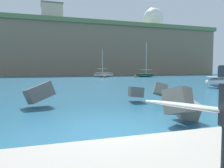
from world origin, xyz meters
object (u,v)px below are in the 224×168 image
Objects in this scene: boat_near_right at (145,75)px; mooring_buoy_inner at (136,76)px; station_building_central at (52,14)px; station_building_west at (68,26)px; boat_near_left at (104,75)px; radar_dome at (153,20)px; mooring_buoy_outer at (104,77)px.

mooring_buoy_inner is at bearing -150.90° from boat_near_right.
station_building_west is at bearing 63.66° from station_building_central.
boat_near_left is 54.00m from radar_dome.
station_building_central is at bearing -162.58° from radar_dome.
radar_dome is 43.99m from station_building_central.
station_building_west reaches higher than boat_near_right.
station_building_central is (-15.39, 27.81, 18.11)m from mooring_buoy_inner.
station_building_central is (-8.67, 27.09, 18.11)m from mooring_buoy_outer.
station_building_central reaches higher than mooring_buoy_outer.
mooring_buoy_inner is at bearing -122.85° from radar_dome.
mooring_buoy_outer is 43.75m from station_building_west.
boat_near_right is at bearing -120.86° from radar_dome.
radar_dome is 1.82× the size of station_building_central.
mooring_buoy_outer is (-0.66, -2.81, -0.31)m from boat_near_left.
station_building_central is at bearing 118.96° from mooring_buoy_inner.
station_building_west is at bearing 93.12° from mooring_buoy_outer.
mooring_buoy_inner is at bearing -61.04° from station_building_central.
mooring_buoy_inner is 0.06× the size of station_building_west.
radar_dome is 35.64m from station_building_west.
station_building_west is at bearing 102.29° from mooring_buoy_inner.
station_building_central is (-6.48, -13.09, 0.95)m from station_building_west.
mooring_buoy_inner is (6.06, -3.53, -0.31)m from boat_near_left.
mooring_buoy_outer is 0.07× the size of station_building_central.
boat_near_left is 7.02m from mooring_buoy_inner.
mooring_buoy_outer is at bearing -72.25° from station_building_central.
radar_dome is 1.63× the size of station_building_west.
boat_near_right reaches higher than mooring_buoy_inner.
mooring_buoy_outer is 0.06× the size of station_building_west.
radar_dome is (23.47, 39.28, 21.57)m from boat_near_right.
radar_dome reaches higher than boat_near_left.
boat_near_right is 1.09× the size of station_building_west.
mooring_buoy_outer is 56.49m from radar_dome.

